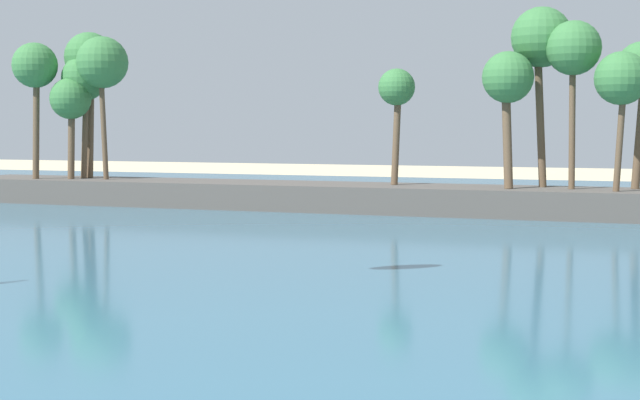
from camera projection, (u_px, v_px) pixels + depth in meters
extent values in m
cube|color=#386B84|center=(529.00, 225.00, 54.04)|extent=(220.00, 90.80, 0.06)
cube|color=#514C47|center=(540.00, 203.00, 59.05)|extent=(84.05, 6.00, 1.80)
cylinder|color=brown|center=(85.00, 128.00, 69.84)|extent=(0.66, 0.71, 7.42)
sphere|color=#38753D|center=(84.00, 78.00, 69.55)|extent=(3.33, 3.33, 3.33)
cylinder|color=brown|center=(91.00, 118.00, 70.56)|extent=(0.51, 1.03, 8.99)
sphere|color=#38753D|center=(89.00, 57.00, 70.20)|extent=(3.69, 3.69, 3.69)
cylinder|color=brown|center=(620.00, 135.00, 55.95)|extent=(0.70, 0.47, 6.72)
sphere|color=#38753D|center=(622.00, 78.00, 55.68)|extent=(3.17, 3.17, 3.17)
cylinder|color=brown|center=(396.00, 136.00, 62.39)|extent=(0.62, 0.75, 6.47)
sphere|color=#38753D|center=(397.00, 87.00, 62.13)|extent=(2.43, 2.43, 2.43)
cylinder|color=brown|center=(507.00, 133.00, 58.66)|extent=(0.91, 0.91, 6.94)
sphere|color=#38753D|center=(508.00, 77.00, 58.39)|extent=(3.20, 3.20, 3.20)
cylinder|color=brown|center=(572.00, 119.00, 58.13)|extent=(0.51, 0.58, 8.67)
sphere|color=#38753D|center=(574.00, 48.00, 57.79)|extent=(3.36, 3.36, 3.36)
cylinder|color=brown|center=(71.00, 139.00, 69.04)|extent=(0.58, 0.65, 5.89)
sphere|color=#38753D|center=(71.00, 99.00, 68.81)|extent=(3.01, 3.01, 3.01)
cylinder|color=brown|center=(640.00, 128.00, 58.16)|extent=(0.93, 0.64, 7.53)
cylinder|color=brown|center=(540.00, 113.00, 59.87)|extent=(0.98, 0.67, 9.49)
sphere|color=#38753D|center=(541.00, 37.00, 59.49)|extent=(3.82, 3.82, 3.82)
cylinder|color=brown|center=(103.00, 121.00, 68.47)|extent=(0.69, 0.41, 8.47)
sphere|color=#38753D|center=(102.00, 62.00, 68.13)|extent=(3.74, 3.74, 3.74)
cylinder|color=brown|center=(36.00, 122.00, 69.20)|extent=(0.60, 0.68, 8.31)
sphere|color=#38753D|center=(35.00, 65.00, 68.87)|extent=(3.30, 3.30, 3.30)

